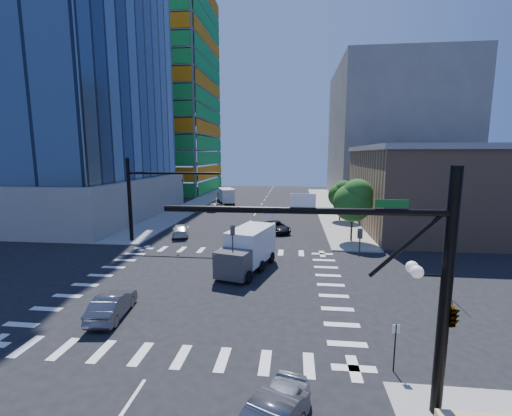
# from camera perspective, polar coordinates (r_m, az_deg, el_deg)

# --- Properties ---
(ground) EXTENTS (160.00, 160.00, 0.00)m
(ground) POSITION_cam_1_polar(r_m,az_deg,el_deg) (26.04, -8.02, -12.58)
(ground) COLOR black
(ground) RESTS_ON ground
(road_markings) EXTENTS (20.00, 20.00, 0.01)m
(road_markings) POSITION_cam_1_polar(r_m,az_deg,el_deg) (26.03, -8.02, -12.57)
(road_markings) COLOR silver
(road_markings) RESTS_ON ground
(sidewalk_ne) EXTENTS (5.00, 60.00, 0.15)m
(sidewalk_ne) POSITION_cam_1_polar(r_m,az_deg,el_deg) (64.44, 11.93, 0.30)
(sidewalk_ne) COLOR gray
(sidewalk_ne) RESTS_ON ground
(sidewalk_nw) EXTENTS (5.00, 60.00, 0.15)m
(sidewalk_nw) POSITION_cam_1_polar(r_m,az_deg,el_deg) (66.80, -9.94, 0.66)
(sidewalk_nw) COLOR gray
(sidewalk_nw) RESTS_ON ground
(construction_building) EXTENTS (25.16, 34.50, 70.60)m
(construction_building) POSITION_cam_1_polar(r_m,az_deg,el_deg) (92.98, -15.68, 17.94)
(construction_building) COLOR slate
(construction_building) RESTS_ON ground
(commercial_building) EXTENTS (20.50, 22.50, 10.60)m
(commercial_building) POSITION_cam_1_polar(r_m,az_deg,el_deg) (49.36, 28.79, 2.94)
(commercial_building) COLOR #917054
(commercial_building) RESTS_ON ground
(bg_building_ne) EXTENTS (24.00, 30.00, 28.00)m
(bg_building_ne) POSITION_cam_1_polar(r_m,az_deg,el_deg) (81.28, 21.65, 11.46)
(bg_building_ne) COLOR slate
(bg_building_ne) RESTS_ON ground
(signal_mast_se) EXTENTS (10.51, 2.48, 9.00)m
(signal_mast_se) POSITION_cam_1_polar(r_m,az_deg,el_deg) (13.50, 25.58, -11.43)
(signal_mast_se) COLOR black
(signal_mast_se) RESTS_ON sidewalk_se
(signal_mast_nw) EXTENTS (10.20, 0.40, 9.00)m
(signal_mast_nw) POSITION_cam_1_polar(r_m,az_deg,el_deg) (38.71, -18.40, 2.51)
(signal_mast_nw) COLOR black
(signal_mast_nw) RESTS_ON sidewalk_nw
(tree_south) EXTENTS (4.16, 4.16, 6.82)m
(tree_south) POSITION_cam_1_polar(r_m,az_deg,el_deg) (38.20, 16.03, 1.32)
(tree_south) COLOR #382316
(tree_south) RESTS_ON sidewalk_ne
(tree_north) EXTENTS (3.54, 3.52, 5.78)m
(tree_north) POSITION_cam_1_polar(r_m,az_deg,el_deg) (50.10, 14.08, 2.32)
(tree_north) COLOR #382316
(tree_north) RESTS_ON sidewalk_ne
(no_parking_sign) EXTENTS (0.30, 0.06, 2.20)m
(no_parking_sign) POSITION_cam_1_polar(r_m,az_deg,el_deg) (17.17, 22.17, -20.01)
(no_parking_sign) COLOR black
(no_parking_sign) RESTS_ON ground
(car_nb_near) EXTENTS (2.68, 4.41, 1.40)m
(car_nb_near) POSITION_cam_1_polar(r_m,az_deg,el_deg) (13.67, 3.52, -31.16)
(car_nb_near) COLOR #A2A6AA
(car_nb_near) RESTS_ON ground
(car_nb_far) EXTENTS (4.05, 5.36, 1.35)m
(car_nb_far) POSITION_cam_1_polar(r_m,az_deg,el_deg) (42.30, 3.48, -3.15)
(car_nb_far) COLOR black
(car_nb_far) RESTS_ON ground
(car_sb_near) EXTENTS (3.23, 5.04, 1.36)m
(car_sb_near) POSITION_cam_1_polar(r_m,az_deg,el_deg) (41.36, -12.49, -3.62)
(car_sb_near) COLOR silver
(car_sb_near) RESTS_ON ground
(car_sb_mid) EXTENTS (2.73, 4.61, 1.47)m
(car_sb_mid) POSITION_cam_1_polar(r_m,az_deg,el_deg) (58.80, -6.67, 0.27)
(car_sb_mid) COLOR #939699
(car_sb_mid) RESTS_ON ground
(car_sb_cross) EXTENTS (2.05, 4.54, 1.45)m
(car_sb_cross) POSITION_cam_1_polar(r_m,az_deg,el_deg) (22.62, -22.83, -14.66)
(car_sb_cross) COLOR #525357
(car_sb_cross) RESTS_ON ground
(box_truck_near) EXTENTS (4.41, 7.01, 3.42)m
(box_truck_near) POSITION_cam_1_polar(r_m,az_deg,el_deg) (28.23, -1.67, -7.54)
(box_truck_near) COLOR black
(box_truck_near) RESTS_ON ground
(box_truck_far) EXTENTS (4.51, 6.40, 3.09)m
(box_truck_far) POSITION_cam_1_polar(r_m,az_deg,el_deg) (66.35, -5.11, 1.83)
(box_truck_far) COLOR black
(box_truck_far) RESTS_ON ground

